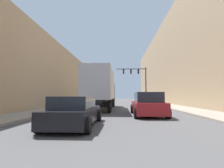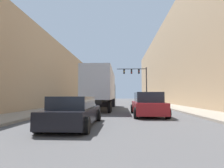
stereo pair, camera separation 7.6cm
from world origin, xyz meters
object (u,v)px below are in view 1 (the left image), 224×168
object	(u,v)px
semi_truck	(102,88)
sedan_car	(75,112)
traffic_signal_gantry	(138,78)
suv_car	(148,105)

from	to	relation	value
semi_truck	sedan_car	xyz separation A→B (m)	(-0.10, -10.87, -1.57)
sedan_car	traffic_signal_gantry	xyz separation A→B (m)	(5.58, 25.87, 4.29)
sedan_car	suv_car	bearing A→B (deg)	48.32
suv_car	traffic_signal_gantry	xyz separation A→B (m)	(1.51, 21.29, 4.16)
semi_truck	suv_car	distance (m)	7.58
sedan_car	semi_truck	bearing A→B (deg)	89.45
sedan_car	traffic_signal_gantry	world-z (taller)	traffic_signal_gantry
semi_truck	sedan_car	size ratio (longest dim) A/B	2.46
suv_car	traffic_signal_gantry	distance (m)	21.75
semi_truck	sedan_car	distance (m)	10.99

